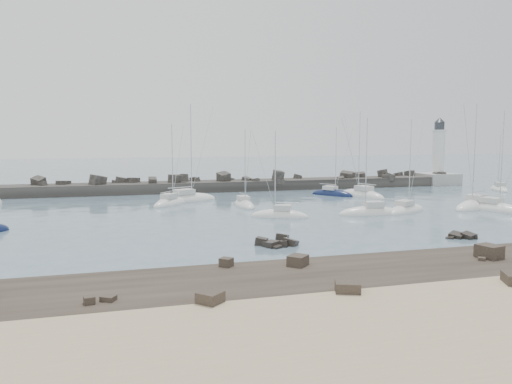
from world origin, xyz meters
TOP-DOWN VIEW (x-y plane):
  - ground at (0.00, 0.00)m, footprint 400.00×400.00m
  - sand_strip at (0.00, -32.00)m, footprint 140.00×14.00m
  - rock_shelf at (0.09, -22.00)m, footprint 140.00×12.00m
  - rock_cluster_near at (-4.18, -9.54)m, footprint 4.08×4.43m
  - rock_cluster_far at (13.92, -11.38)m, footprint 3.45×2.50m
  - breakwater at (-7.71, 38.00)m, footprint 115.00×7.25m
  - lighthouse at (47.00, 38.00)m, footprint 7.00×7.00m
  - sailboat_3 at (-10.56, 20.89)m, footprint 6.96×7.72m
  - sailboat_4 at (-7.70, 24.04)m, footprint 10.57×6.63m
  - sailboat_5 at (1.02, 5.48)m, footprint 7.38×5.23m
  - sailboat_6 at (-0.67, 16.36)m, footprint 2.38×7.45m
  - sailboat_7 at (18.37, 5.05)m, footprint 8.50×6.26m
  - sailboat_8 at (17.13, 25.40)m, footprint 6.38×7.85m
  - sailboat_9 at (12.73, 4.28)m, footprint 8.55×3.55m
  - sailboat_10 at (20.98, 22.11)m, footprint 5.77×10.02m
  - sailboat_11 at (29.58, 5.63)m, footprint 10.06×7.09m
  - sailboat_12 at (49.99, 23.81)m, footprint 4.69×7.22m
  - sailboat_14 at (30.44, 2.94)m, footprint 5.39×9.51m

SIDE VIEW (x-z plane):
  - ground at x=0.00m, z-range 0.00..0.00m
  - sand_strip at x=0.00m, z-range -0.50..0.50m
  - rock_shelf at x=0.09m, z-range -0.88..0.90m
  - rock_cluster_far at x=13.92m, z-range -0.68..0.72m
  - sailboat_6 at x=-0.67m, z-range -5.75..6.01m
  - sailboat_7 at x=18.37m, z-range -6.42..6.69m
  - sailboat_8 at x=17.13m, z-range -6.08..6.36m
  - rock_cluster_near at x=-4.18m, z-range -0.60..0.88m
  - sailboat_5 at x=1.02m, z-range -5.60..5.88m
  - sailboat_14 at x=30.44m, z-range -7.04..7.32m
  - sailboat_12 at x=49.99m, z-range -5.45..5.74m
  - sailboat_3 at x=-10.56m, z-range -6.21..6.50m
  - sailboat_9 at x=12.73m, z-range -6.47..6.76m
  - sailboat_4 at x=-7.70m, z-range -7.84..8.14m
  - sailboat_10 at x=20.98m, z-range -7.43..7.74m
  - sailboat_11 at x=29.58m, z-range -7.57..7.87m
  - breakwater at x=-7.71m, z-range -2.29..2.96m
  - lighthouse at x=47.00m, z-range -4.21..10.39m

